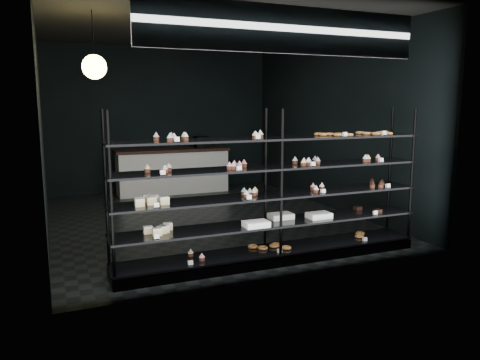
{
  "coord_description": "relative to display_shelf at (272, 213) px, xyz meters",
  "views": [
    {
      "loc": [
        -2.44,
        -7.52,
        1.98
      ],
      "look_at": [
        -0.12,
        -1.9,
        0.97
      ],
      "focal_mm": 35.0,
      "sensor_mm": 36.0,
      "label": 1
    }
  ],
  "objects": [
    {
      "name": "room",
      "position": [
        -0.09,
        2.45,
        0.97
      ],
      "size": [
        5.01,
        6.01,
        3.2
      ],
      "color": "black",
      "rests_on": "ground"
    },
    {
      "name": "display_shelf",
      "position": [
        0.0,
        0.0,
        0.0
      ],
      "size": [
        4.0,
        0.5,
        1.91
      ],
      "color": "black",
      "rests_on": "room"
    },
    {
      "name": "signage",
      "position": [
        -0.09,
        -0.48,
        2.12
      ],
      "size": [
        3.3,
        0.05,
        0.5
      ],
      "color": "#0C1140",
      "rests_on": "room"
    },
    {
      "name": "pendant_lamp",
      "position": [
        -1.88,
        1.57,
        1.82
      ],
      "size": [
        0.32,
        0.32,
        0.89
      ],
      "color": "black",
      "rests_on": "room"
    },
    {
      "name": "service_counter",
      "position": [
        0.01,
        4.95,
        -0.13
      ],
      "size": [
        2.5,
        0.65,
        1.23
      ],
      "color": "white",
      "rests_on": "room"
    }
  ]
}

